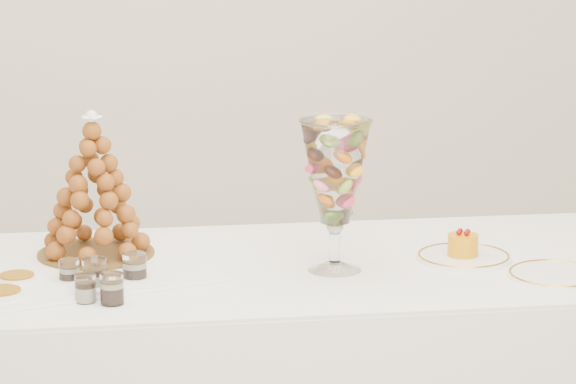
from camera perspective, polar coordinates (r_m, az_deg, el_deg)
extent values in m
cube|color=white|center=(3.31, -1.82, -3.21)|extent=(2.00, 0.88, 0.01)
cube|color=white|center=(3.28, -8.39, -3.24)|extent=(0.63, 0.54, 0.02)
cylinder|color=white|center=(3.27, 1.96, -3.10)|extent=(0.13, 0.13, 0.02)
cylinder|color=white|center=(3.26, 1.97, -2.18)|extent=(0.03, 0.03, 0.09)
sphere|color=white|center=(3.25, 1.97, -1.43)|extent=(0.04, 0.04, 0.04)
cylinder|color=white|center=(3.39, 7.36, -2.72)|extent=(0.23, 0.23, 0.01)
cylinder|color=white|center=(3.28, 11.17, -3.43)|extent=(0.23, 0.23, 0.01)
cylinder|color=white|center=(3.18, -9.13, -3.36)|extent=(0.05, 0.05, 0.06)
cylinder|color=white|center=(3.13, -8.08, -3.48)|extent=(0.07, 0.07, 0.08)
cylinder|color=white|center=(3.17, -6.43, -3.22)|extent=(0.07, 0.07, 0.08)
cylinder|color=white|center=(3.06, -8.47, -4.00)|extent=(0.05, 0.05, 0.06)
cylinder|color=white|center=(3.04, -7.38, -4.03)|extent=(0.06, 0.06, 0.07)
cylinder|color=white|center=(3.20, -11.27, -3.70)|extent=(0.09, 0.09, 0.03)
cylinder|color=white|center=(3.08, -11.90, -4.35)|extent=(0.10, 0.10, 0.03)
cylinder|color=brown|center=(3.37, -8.03, -2.56)|extent=(0.29, 0.29, 0.01)
cone|color=brown|center=(3.33, -8.13, 0.33)|extent=(0.29, 0.29, 0.34)
sphere|color=white|center=(3.29, -8.22, 3.08)|extent=(0.03, 0.03, 0.03)
cylinder|color=orange|center=(3.38, 7.33, -2.21)|extent=(0.08, 0.08, 0.05)
sphere|color=#880704|center=(3.38, 7.53, -1.64)|extent=(0.01, 0.01, 0.01)
sphere|color=#880704|center=(3.38, 7.22, -1.62)|extent=(0.01, 0.01, 0.01)
sphere|color=#880704|center=(3.36, 7.16, -1.70)|extent=(0.01, 0.01, 0.01)
sphere|color=#880704|center=(3.36, 7.48, -1.72)|extent=(0.01, 0.01, 0.01)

